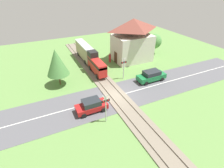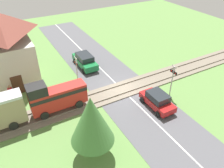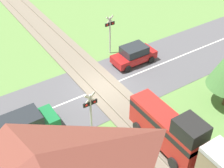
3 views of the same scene
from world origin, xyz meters
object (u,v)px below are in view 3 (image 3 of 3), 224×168
car_far_side (22,127)px  crossing_signal_east_approach (91,110)px  car_near_crossing (134,55)px  crossing_signal_west_approach (110,30)px

car_far_side → crossing_signal_east_approach: (-3.55, 2.36, 1.37)m
car_near_crossing → crossing_signal_east_approach: crossing_signal_east_approach is taller
car_far_side → crossing_signal_east_approach: crossing_signal_east_approach is taller
crossing_signal_east_approach → car_near_crossing: bearing=-143.6°
car_near_crossing → crossing_signal_west_approach: crossing_signal_west_approach is taller
car_far_side → crossing_signal_west_approach: (-9.83, -5.24, 1.37)m
car_far_side → crossing_signal_east_approach: 4.48m
car_near_crossing → crossing_signal_east_approach: (7.09, 5.24, 1.43)m
car_near_crossing → car_far_side: (10.64, 2.88, 0.05)m
crossing_signal_east_approach → crossing_signal_west_approach: bearing=-129.6°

